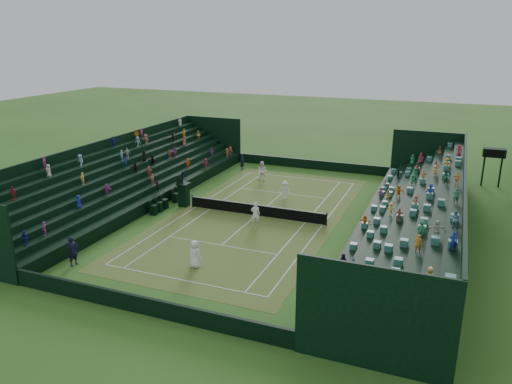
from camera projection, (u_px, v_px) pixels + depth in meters
ground at (256, 216)px, 40.06m from camera, size 160.00×160.00×0.00m
court_surface at (256, 216)px, 40.06m from camera, size 12.97×26.77×0.01m
perimeter_wall_north at (311, 164)px, 53.96m from camera, size 17.17×0.20×1.00m
perimeter_wall_south at (142, 305)px, 25.86m from camera, size 17.17×0.20×1.00m
perimeter_wall_east at (362, 224)px, 36.88m from camera, size 0.20×31.77×1.00m
perimeter_wall_west at (165, 198)px, 42.94m from camera, size 0.20×31.77×1.00m
north_grandstand at (423, 218)px, 35.07m from camera, size 6.60×32.00×4.90m
south_grandstand at (123, 181)px, 44.11m from camera, size 6.60×32.00×4.90m
tennis_net at (256, 210)px, 39.90m from camera, size 11.67×0.10×1.06m
scoreboard_tower at (494, 154)px, 46.93m from camera, size 2.00×1.00×3.70m
umpire_chair at (184, 192)px, 41.96m from camera, size 0.96×0.96×3.01m
courtside_chairs at (170, 200)px, 42.41m from camera, size 0.54×5.51×1.17m
player_near_west at (195, 254)px, 30.92m from camera, size 0.96×0.73×1.78m
player_near_east at (255, 214)px, 37.61m from camera, size 0.82×0.67×1.93m
player_far_west at (262, 171)px, 49.33m from camera, size 1.00×0.80×1.97m
player_far_east at (285, 190)px, 43.91m from camera, size 1.11×0.68×1.66m
line_judge_north at (242, 162)px, 53.61m from camera, size 0.46×0.65×1.69m
line_judge_south at (73, 251)px, 31.20m from camera, size 0.59×0.77×1.91m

